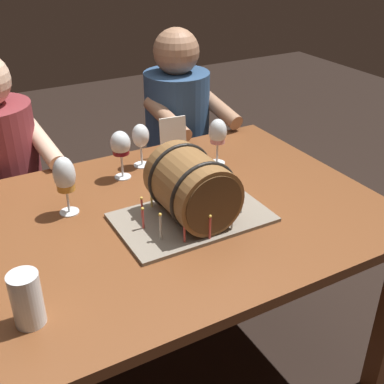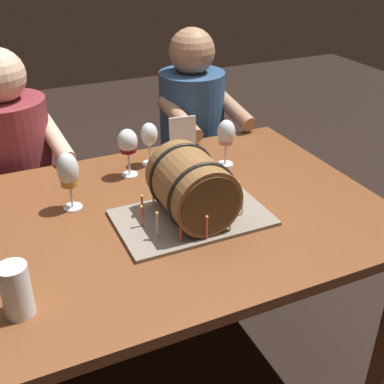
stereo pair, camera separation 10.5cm
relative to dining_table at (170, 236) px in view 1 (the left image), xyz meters
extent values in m
plane|color=black|center=(0.00, 0.00, -0.64)|extent=(8.00, 8.00, 0.00)
cube|color=brown|center=(0.00, 0.00, 0.08)|extent=(1.40, 1.02, 0.03)
cube|color=brown|center=(0.64, 0.45, -0.29)|extent=(0.07, 0.07, 0.71)
cube|color=gray|center=(0.04, -0.08, 0.10)|extent=(0.48, 0.30, 0.01)
cylinder|color=brown|center=(0.04, -0.08, 0.22)|extent=(0.21, 0.26, 0.21)
cylinder|color=#4F371E|center=(0.04, -0.21, 0.22)|extent=(0.19, 0.00, 0.19)
cylinder|color=#4F371E|center=(0.04, 0.06, 0.22)|extent=(0.19, 0.00, 0.19)
torus|color=black|center=(0.04, -0.15, 0.22)|extent=(0.23, 0.01, 0.23)
torus|color=black|center=(0.04, 0.00, 0.22)|extent=(0.23, 0.01, 0.23)
cylinder|color=#D64C47|center=(0.21, -0.08, 0.15)|extent=(0.01, 0.01, 0.08)
sphere|color=#F9C64C|center=(0.21, -0.08, 0.20)|extent=(0.01, 0.01, 0.01)
cylinder|color=black|center=(0.18, 0.00, 0.14)|extent=(0.01, 0.01, 0.06)
sphere|color=#F9C64C|center=(0.18, 0.00, 0.18)|extent=(0.01, 0.01, 0.01)
cylinder|color=#EAD666|center=(0.11, 0.05, 0.15)|extent=(0.01, 0.01, 0.07)
sphere|color=#F9C64C|center=(0.11, 0.05, 0.19)|extent=(0.01, 0.01, 0.01)
cylinder|color=silver|center=(0.03, 0.06, 0.14)|extent=(0.01, 0.01, 0.06)
sphere|color=#F9C64C|center=(0.03, 0.06, 0.18)|extent=(0.01, 0.01, 0.01)
cylinder|color=#EAD666|center=(-0.04, 0.04, 0.14)|extent=(0.01, 0.01, 0.07)
sphere|color=#F9C64C|center=(-0.04, 0.04, 0.18)|extent=(0.01, 0.01, 0.01)
cylinder|color=#D64C47|center=(-0.10, -0.01, 0.14)|extent=(0.01, 0.01, 0.06)
sphere|color=#F9C64C|center=(-0.10, -0.01, 0.18)|extent=(0.01, 0.01, 0.01)
cylinder|color=#D64C47|center=(-0.12, -0.06, 0.14)|extent=(0.01, 0.01, 0.06)
sphere|color=#F9C64C|center=(-0.12, -0.06, 0.18)|extent=(0.01, 0.01, 0.01)
cylinder|color=silver|center=(-0.10, -0.14, 0.15)|extent=(0.01, 0.01, 0.08)
sphere|color=#F9C64C|center=(-0.10, -0.14, 0.20)|extent=(0.01, 0.01, 0.01)
cylinder|color=#D64C47|center=(-0.05, -0.19, 0.15)|extent=(0.01, 0.01, 0.08)
sphere|color=#F9C64C|center=(-0.05, -0.19, 0.20)|extent=(0.01, 0.01, 0.01)
cylinder|color=#D64C47|center=(0.03, -0.21, 0.15)|extent=(0.01, 0.01, 0.07)
sphere|color=#F9C64C|center=(0.03, -0.21, 0.19)|extent=(0.01, 0.01, 0.01)
cylinder|color=silver|center=(0.11, -0.20, 0.15)|extent=(0.01, 0.01, 0.08)
sphere|color=#F9C64C|center=(0.11, -0.20, 0.19)|extent=(0.01, 0.01, 0.01)
cylinder|color=silver|center=(0.19, -0.14, 0.14)|extent=(0.01, 0.01, 0.06)
sphere|color=#F9C64C|center=(0.19, -0.14, 0.18)|extent=(0.01, 0.01, 0.01)
cylinder|color=white|center=(-0.29, 0.16, 0.10)|extent=(0.06, 0.06, 0.00)
cylinder|color=white|center=(-0.29, 0.16, 0.14)|extent=(0.01, 0.01, 0.08)
ellipsoid|color=white|center=(-0.29, 0.16, 0.24)|extent=(0.07, 0.07, 0.12)
cylinder|color=#C6842D|center=(-0.29, 0.16, 0.21)|extent=(0.06, 0.06, 0.05)
cylinder|color=white|center=(0.06, 0.36, 0.10)|extent=(0.07, 0.07, 0.00)
cylinder|color=white|center=(0.06, 0.36, 0.14)|extent=(0.01, 0.01, 0.08)
ellipsoid|color=white|center=(0.06, 0.36, 0.22)|extent=(0.07, 0.07, 0.09)
cylinder|color=white|center=(-0.04, 0.31, 0.10)|extent=(0.06, 0.06, 0.00)
cylinder|color=white|center=(-0.04, 0.31, 0.15)|extent=(0.01, 0.01, 0.09)
ellipsoid|color=white|center=(-0.04, 0.31, 0.24)|extent=(0.07, 0.07, 0.09)
cylinder|color=maroon|center=(-0.04, 0.31, 0.21)|extent=(0.06, 0.06, 0.03)
cylinder|color=white|center=(0.33, 0.24, 0.10)|extent=(0.06, 0.06, 0.00)
cylinder|color=white|center=(0.33, 0.24, 0.14)|extent=(0.01, 0.01, 0.08)
ellipsoid|color=white|center=(0.33, 0.24, 0.23)|extent=(0.07, 0.07, 0.10)
cylinder|color=pink|center=(0.33, 0.24, 0.20)|extent=(0.06, 0.06, 0.03)
cylinder|color=white|center=(-0.52, -0.29, 0.17)|extent=(0.07, 0.07, 0.14)
cylinder|color=#C6842D|center=(-0.52, -0.29, 0.16)|extent=(0.07, 0.07, 0.11)
cylinder|color=white|center=(-0.52, -0.29, 0.22)|extent=(0.07, 0.07, 0.01)
cube|color=silver|center=(0.22, 0.39, 0.18)|extent=(0.11, 0.03, 0.16)
cube|color=#4C1B1E|center=(-0.42, 0.74, -0.42)|extent=(0.34, 0.32, 0.45)
cylinder|color=beige|center=(-0.25, 0.62, 0.16)|extent=(0.11, 0.31, 0.14)
cube|color=#1B2D46|center=(0.42, 0.74, -0.42)|extent=(0.34, 0.32, 0.45)
cylinder|color=#2D4C75|center=(0.42, 0.74, 0.07)|extent=(0.33, 0.33, 0.52)
sphere|color=#A87A5B|center=(0.42, 0.74, 0.42)|extent=(0.21, 0.21, 0.21)
cylinder|color=#A87A5B|center=(0.57, 0.62, 0.18)|extent=(0.10, 0.31, 0.14)
cylinder|color=#A87A5B|center=(0.29, 0.59, 0.18)|extent=(0.10, 0.31, 0.14)
camera|label=1|loc=(-0.61, -1.25, 0.94)|focal=46.01mm
camera|label=2|loc=(-0.52, -1.30, 0.94)|focal=46.01mm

